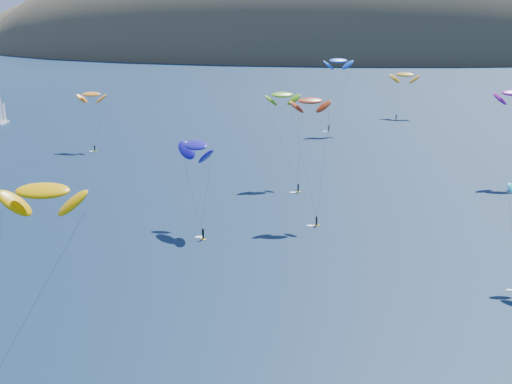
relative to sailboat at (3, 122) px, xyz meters
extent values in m
ellipsoid|color=#3D3526|center=(125.78, 367.11, -13.49)|extent=(600.00, 300.00, 210.00)
ellipsoid|color=#3D3526|center=(-34.22, 397.11, -8.09)|extent=(340.00, 240.00, 120.00)
ellipsoid|color=slate|center=(-234.22, 527.11, -3.53)|extent=(240.00, 180.00, 44.00)
cube|color=white|center=(0.00, -0.02, -0.56)|extent=(1.95, 7.01, 0.84)
cylinder|color=white|center=(0.00, 0.45, 4.33)|extent=(0.13, 0.13, 9.78)
cube|color=yellow|center=(44.90, -40.75, -0.85)|extent=(1.38, 0.44, 0.08)
cylinder|color=black|center=(44.90, -40.75, 0.01)|extent=(0.32, 0.32, 1.46)
sphere|color=#8C6047|center=(44.90, -40.75, 0.85)|extent=(0.25, 0.25, 0.25)
ellipsoid|color=orange|center=(43.08, -35.28, 14.51)|extent=(8.30, 4.09, 4.56)
ellipsoid|color=#F1AF00|center=(76.88, -158.92, 20.36)|extent=(9.72, 5.19, 5.23)
cube|color=yellow|center=(103.30, -79.53, -0.85)|extent=(1.56, 0.95, 0.08)
cylinder|color=black|center=(103.30, -79.53, 0.10)|extent=(0.35, 0.35, 1.61)
sphere|color=#8C6047|center=(103.30, -79.53, 1.03)|extent=(0.27, 0.27, 0.27)
ellipsoid|color=#6DB417|center=(99.07, -67.77, 19.27)|extent=(8.84, 6.36, 4.48)
cube|color=yellow|center=(111.11, -3.98, -0.85)|extent=(1.66, 0.92, 0.09)
cylinder|color=black|center=(111.11, -3.98, 0.16)|extent=(0.37, 0.37, 1.71)
sphere|color=#8C6047|center=(111.11, -3.98, 1.15)|extent=(0.29, 0.29, 0.29)
ellipsoid|color=blue|center=(113.59, -1.36, 21.57)|extent=(10.21, 6.97, 5.21)
cube|color=yellow|center=(107.47, -103.34, -0.85)|extent=(1.50, 0.70, 0.08)
cylinder|color=black|center=(107.47, -103.34, 0.06)|extent=(0.34, 0.34, 1.54)
sphere|color=#8C6047|center=(107.47, -103.34, 0.95)|extent=(0.26, 0.26, 0.26)
ellipsoid|color=#A63614|center=(105.77, -95.48, 21.85)|extent=(8.20, 5.02, 4.26)
cube|color=yellow|center=(87.20, -113.00, -0.85)|extent=(1.38, 1.50, 0.09)
cylinder|color=black|center=(87.20, -113.00, 0.15)|extent=(0.37, 0.37, 1.69)
sphere|color=#8C6047|center=(87.20, -113.00, 1.13)|extent=(0.28, 0.28, 0.28)
ellipsoid|color=#19129F|center=(84.58, -103.21, 14.31)|extent=(10.10, 10.67, 5.61)
cube|color=yellow|center=(135.11, 20.03, -0.85)|extent=(1.61, 0.80, 0.09)
cylinder|color=black|center=(135.11, 20.03, 0.12)|extent=(0.36, 0.36, 1.65)
sphere|color=#8C6047|center=(135.11, 20.03, 1.08)|extent=(0.28, 0.28, 0.28)
ellipsoid|color=orange|center=(138.52, 29.57, 14.18)|extent=(11.11, 7.08, 5.73)
camera|label=1|loc=(107.01, -232.90, 41.11)|focal=50.00mm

